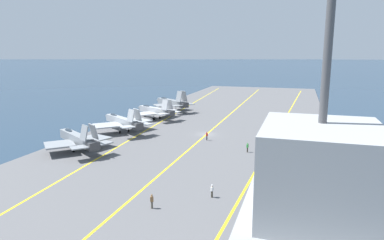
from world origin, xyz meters
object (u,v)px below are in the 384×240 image
at_px(parked_jet_fourth, 171,102).
at_px(crew_purple_vest, 262,142).
at_px(parked_jet_nearest, 77,139).
at_px(crew_brown_vest, 152,201).
at_px(parked_jet_second, 122,121).
at_px(crew_white_vest, 212,190).
at_px(crew_green_vest, 247,147).
at_px(crew_red_vest, 207,136).
at_px(parked_jet_third, 155,110).

relative_size(parked_jet_fourth, crew_purple_vest, 8.80).
xyz_separation_m(parked_jet_nearest, parked_jet_fourth, (47.25, -0.95, 0.45)).
relative_size(parked_jet_nearest, crew_brown_vest, 8.85).
xyz_separation_m(parked_jet_second, crew_white_vest, (-29.45, -29.00, -1.65)).
bearing_deg(parked_jet_second, crew_green_vest, -104.37).
bearing_deg(crew_green_vest, crew_red_vest, 56.27).
xyz_separation_m(crew_purple_vest, crew_white_vest, (-26.49, 3.46, -0.04)).
relative_size(parked_jet_second, crew_purple_vest, 8.95).
distance_m(parked_jet_nearest, crew_purple_vest, 35.67).
distance_m(crew_purple_vest, crew_red_vest, 11.77).
bearing_deg(parked_jet_second, crew_white_vest, -135.44).
distance_m(parked_jet_second, crew_purple_vest, 32.63).
bearing_deg(crew_red_vest, crew_green_vest, -123.73).
relative_size(parked_jet_fourth, crew_brown_vest, 8.92).
distance_m(parked_jet_third, parked_jet_fourth, 13.86).
bearing_deg(parked_jet_third, crew_green_vest, -130.21).
bearing_deg(crew_white_vest, crew_green_vest, -3.49).
height_order(crew_red_vest, crew_white_vest, crew_red_vest).
xyz_separation_m(parked_jet_third, crew_purple_vest, (-20.15, -31.65, -1.42)).
bearing_deg(parked_jet_fourth, crew_red_vest, -147.74).
bearing_deg(crew_red_vest, crew_white_vest, -163.69).
bearing_deg(crew_red_vest, parked_jet_third, 47.08).
height_order(parked_jet_nearest, crew_red_vest, parked_jet_nearest).
distance_m(parked_jet_second, parked_jet_third, 17.21).
distance_m(parked_jet_second, crew_red_vest, 20.90).
bearing_deg(parked_jet_nearest, crew_white_vest, -114.06).
bearing_deg(parked_jet_second, parked_jet_nearest, 177.77).
bearing_deg(parked_jet_fourth, crew_purple_vest, -136.61).
bearing_deg(crew_white_vest, crew_purple_vest, -7.44).
bearing_deg(parked_jet_fourth, crew_white_vest, -154.63).
relative_size(crew_green_vest, crew_brown_vest, 1.02).
distance_m(parked_jet_nearest, crew_brown_vest, 29.97).
height_order(parked_jet_nearest, crew_brown_vest, parked_jet_nearest).
distance_m(parked_jet_nearest, parked_jet_second, 16.23).
bearing_deg(crew_green_vest, parked_jet_third, 49.79).
distance_m(parked_jet_fourth, crew_purple_vest, 46.81).
relative_size(parked_jet_third, parked_jet_fourth, 0.95).
bearing_deg(crew_red_vest, parked_jet_nearest, 124.67).
relative_size(crew_purple_vest, crew_red_vest, 0.98).
bearing_deg(crew_green_vest, parked_jet_nearest, 105.27).
relative_size(crew_green_vest, crew_red_vest, 0.99).
xyz_separation_m(parked_jet_fourth, crew_white_vest, (-60.48, -28.68, -1.80)).
bearing_deg(crew_red_vest, crew_purple_vest, -97.60).
bearing_deg(parked_jet_fourth, crew_green_vest, -142.29).
bearing_deg(crew_white_vest, parked_jet_second, 44.56).
xyz_separation_m(parked_jet_nearest, crew_green_vest, (8.45, -30.95, -1.30)).
height_order(parked_jet_nearest, parked_jet_second, parked_jet_second).
bearing_deg(crew_purple_vest, parked_jet_nearest, 111.83).
bearing_deg(crew_purple_vest, crew_green_vest, 156.06).
bearing_deg(parked_jet_nearest, parked_jet_second, -2.23).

